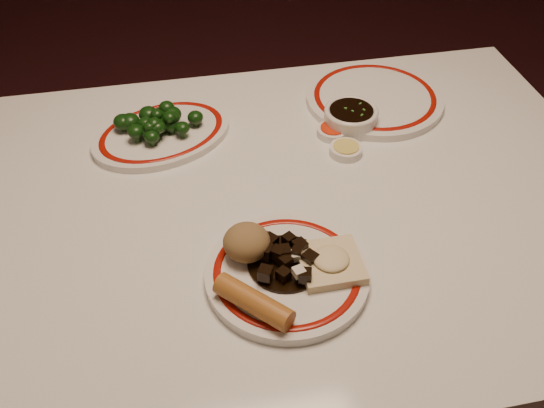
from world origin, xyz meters
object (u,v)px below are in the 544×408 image
Objects in this scene: fried_wonton at (331,262)px; soy_bowl at (351,118)px; rice_mound at (247,242)px; dining_table at (298,233)px; spring_roll at (254,302)px; main_plate at (287,274)px; broccoli_plate at (162,133)px; stirfry_heap at (285,259)px; broccoli_pile at (156,121)px.

fried_wonton is 0.40m from soy_bowl.
fried_wonton is at bearing -22.62° from rice_mound.
rice_mound is at bearing 157.38° from fried_wonton.
dining_table is at bearing -128.28° from soy_bowl.
spring_roll is 0.14m from fried_wonton.
main_plate is 0.85× the size of broccoli_plate.
stirfry_heap is (-0.06, -0.17, 0.12)m from dining_table.
stirfry_heap is 0.44m from broccoli_pile.
broccoli_plate is at bearing 58.76° from spring_roll.
fried_wonton is (0.12, -0.05, -0.02)m from rice_mound.
main_plate is 2.35× the size of spring_roll.
broccoli_pile reaches higher than dining_table.
fried_wonton is 0.89× the size of soy_bowl.
main_plate is at bearing 176.42° from fried_wonton.
broccoli_pile is at bearing 120.21° from fried_wonton.
dining_table is 0.22m from fried_wonton.
broccoli_plate is at bearing 112.72° from stirfry_heap.
spring_roll is at bearing -122.50° from soy_bowl.
broccoli_plate is at bearing 134.66° from dining_table.
stirfry_heap is at bearing -120.86° from soy_bowl.
dining_table is 0.36m from broccoli_pile.
rice_mound is 0.42× the size of broccoli_pile.
dining_table is 6.75× the size of broccoli_pile.
fried_wonton is at bearing -88.29° from dining_table.
rice_mound reaches higher than broccoli_plate.
broccoli_pile is (-0.24, 0.23, 0.13)m from dining_table.
broccoli_plate reaches higher than dining_table.
soy_bowl reaches higher than dining_table.
main_plate is 0.08m from rice_mound.
spring_roll is at bearing -135.44° from main_plate.
rice_mound reaches higher than spring_roll.
rice_mound is 0.60× the size of spring_roll.
main_plate is at bearing -67.98° from broccoli_plate.
stirfry_heap reaches higher than soy_bowl.
broccoli_pile is at bearing 135.62° from dining_table.
dining_table is 9.95× the size of stirfry_heap.
stirfry_heap is 0.35× the size of broccoli_plate.
rice_mound is 0.11m from spring_roll.
soy_bowl is at bearing 60.15° from main_plate.
fried_wonton is at bearing -19.57° from spring_roll.
stirfry_heap is at bearing -66.28° from broccoli_pile.
rice_mound reaches higher than fried_wonton.
main_plate is at bearing -67.01° from broccoli_pile.
main_plate is 3.08× the size of fried_wonton.
fried_wonton is 0.28× the size of broccoli_plate.
main_plate is 0.45m from broccoli_pile.
spring_roll is at bearing -156.06° from fried_wonton.
stirfry_heap is 0.43m from broccoli_plate.
rice_mound is (-0.05, 0.05, 0.03)m from main_plate.
spring_roll is 0.49m from broccoli_pile.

